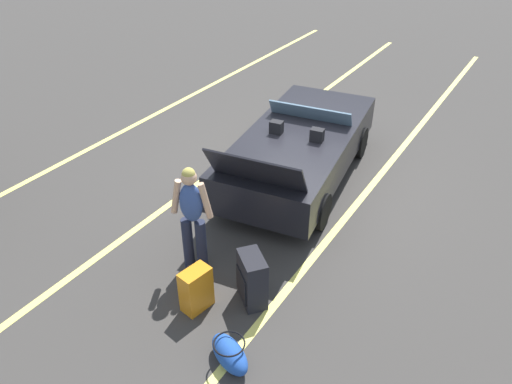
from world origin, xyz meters
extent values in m
plane|color=#383533|center=(0.00, 0.00, 0.00)|extent=(80.00, 80.00, 0.00)
cube|color=#EAE066|center=(0.00, -1.27, 0.00)|extent=(18.00, 0.12, 0.01)
cube|color=#EAE066|center=(0.00, 1.43, 0.00)|extent=(18.00, 0.12, 0.01)
cube|color=#EAE066|center=(0.00, 4.13, 0.00)|extent=(18.00, 0.12, 0.01)
cube|color=black|center=(0.00, 0.00, 0.62)|extent=(4.32, 2.35, 0.64)
cube|color=black|center=(1.42, 0.21, 0.51)|extent=(1.55, 1.85, 0.38)
cube|color=slate|center=(0.51, 0.08, 1.09)|extent=(0.41, 1.56, 0.31)
cube|color=black|center=(-0.26, 0.33, 1.05)|extent=(0.19, 0.24, 0.22)
cube|color=black|center=(-0.15, -0.40, 1.05)|extent=(0.19, 0.24, 0.22)
cube|color=black|center=(-1.93, -0.29, 1.22)|extent=(0.58, 1.53, 0.56)
cylinder|color=black|center=(1.14, 0.99, 0.30)|extent=(0.63, 0.31, 0.60)
cylinder|color=black|center=(1.38, -0.61, 0.30)|extent=(0.63, 0.31, 0.60)
cylinder|color=black|center=(-1.38, 0.61, 0.30)|extent=(0.63, 0.31, 0.60)
cylinder|color=black|center=(-1.14, -0.99, 0.30)|extent=(0.63, 0.31, 0.60)
cube|color=black|center=(-3.06, -0.97, 0.37)|extent=(0.52, 0.55, 0.74)
cube|color=black|center=(-3.18, -0.87, 0.31)|extent=(0.26, 0.31, 0.41)
sphere|color=black|center=(-3.08, -1.17, 0.02)|extent=(0.04, 0.04, 0.04)
sphere|color=black|center=(-2.87, -0.90, 0.02)|extent=(0.04, 0.04, 0.04)
cube|color=orange|center=(-3.55, -0.43, 0.31)|extent=(0.44, 0.31, 0.62)
sphere|color=black|center=(-3.70, -0.49, 0.02)|extent=(0.04, 0.04, 0.04)
sphere|color=black|center=(-3.43, -0.54, 0.02)|extent=(0.04, 0.04, 0.04)
ellipsoid|color=#1E479E|center=(-4.04, -1.29, 0.15)|extent=(0.54, 0.71, 0.30)
torus|color=black|center=(-4.04, -1.29, 0.33)|extent=(0.49, 0.49, 0.02)
cylinder|color=#1E2338|center=(-2.97, 0.17, 0.41)|extent=(0.19, 0.19, 0.82)
cylinder|color=#1E2338|center=(-2.91, -0.02, 0.41)|extent=(0.19, 0.19, 0.82)
ellipsoid|color=#334C8C|center=(-2.94, 0.07, 1.12)|extent=(0.31, 0.37, 0.60)
sphere|color=tan|center=(-2.94, 0.07, 1.51)|extent=(0.21, 0.21, 0.21)
sphere|color=tan|center=(-2.94, 0.07, 1.56)|extent=(0.18, 0.18, 0.18)
cylinder|color=tan|center=(-3.00, 0.27, 1.19)|extent=(0.15, 0.21, 0.53)
cylinder|color=tan|center=(-2.87, -0.12, 1.19)|extent=(0.15, 0.21, 0.53)
camera|label=1|loc=(-7.01, -3.54, 4.85)|focal=34.73mm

